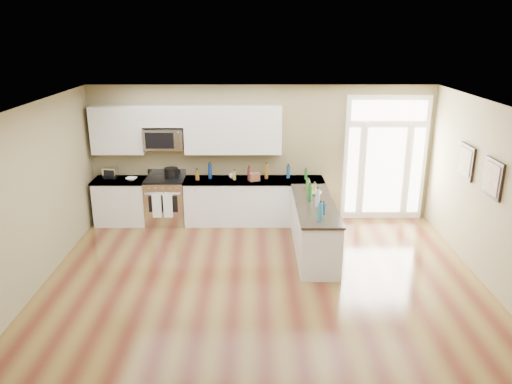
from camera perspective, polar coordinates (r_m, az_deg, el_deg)
ground at (r=7.15m, az=0.99°, el=-14.47°), size 8.00×8.00×0.00m
room_shell at (r=6.39m, az=1.07°, el=-1.46°), size 8.00×8.00×8.00m
back_cabinet_left at (r=10.65m, az=-15.02°, el=-1.17°), size 1.10×0.66×0.94m
back_cabinet_right at (r=10.29m, az=-0.24°, el=-1.21°), size 2.85×0.66×0.94m
peninsula_cabinet at (r=9.00m, az=6.65°, el=-4.28°), size 0.69×2.32×0.94m
upper_cabinet_left at (r=10.41m, az=-15.54°, el=6.84°), size 1.04×0.33×0.95m
upper_cabinet_right at (r=10.05m, az=-2.64°, el=7.09°), size 1.94×0.33×0.95m
upper_cabinet_short at (r=10.15m, az=-10.55°, el=8.50°), size 0.82×0.33×0.40m
microwave at (r=10.20m, az=-10.45°, el=6.03°), size 0.78×0.41×0.42m
entry_door at (r=10.64m, az=14.52°, el=3.71°), size 1.70×0.10×2.60m
wall_art_near at (r=9.23m, az=22.88°, el=3.22°), size 0.05×0.58×0.58m
wall_art_far at (r=8.35m, az=25.43°, el=1.41°), size 0.05×0.58×0.58m
kitchen_range at (r=10.44m, az=-10.25°, el=-0.98°), size 0.79×0.70×1.08m
stockpot at (r=10.34m, az=-9.68°, el=2.23°), size 0.31×0.31×0.21m
toaster_oven at (r=10.58m, az=-16.30°, el=2.10°), size 0.29×0.24×0.23m
cardboard_box at (r=10.02m, az=-0.20°, el=1.76°), size 0.24×0.21×0.17m
bowl_left at (r=10.38m, az=-14.05°, el=1.46°), size 0.25×0.25×0.05m
bowl_peninsula at (r=9.25m, az=6.93°, el=-0.14°), size 0.22×0.22×0.06m
cup_counter at (r=10.21m, az=-2.78°, el=1.85°), size 0.14×0.14×0.09m
counter_bottles at (r=9.36m, az=2.46°, el=0.87°), size 2.37×2.46×0.32m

